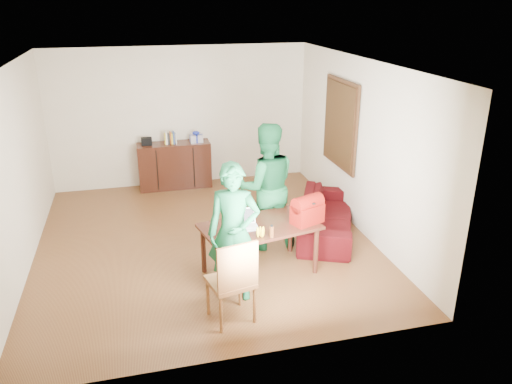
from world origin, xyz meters
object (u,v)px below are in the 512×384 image
object	(u,v)px
laptop	(246,225)
person_far	(266,187)
red_bag	(307,212)
table	(260,231)
chair	(231,296)
bottle	(272,231)
sofa	(327,215)
person_near	(234,233)

from	to	relation	value
laptop	person_far	bearing A→B (deg)	59.40
red_bag	table	bearing A→B (deg)	151.16
table	chair	size ratio (longest dim) A/B	1.56
chair	bottle	xyz separation A→B (m)	(0.65, 0.59, 0.48)
table	sofa	world-z (taller)	table
person_near	laptop	xyz separation A→B (m)	(0.25, 0.43, -0.12)
red_bag	laptop	bearing A→B (deg)	155.94
sofa	red_bag	bearing A→B (deg)	169.20
red_bag	bottle	bearing A→B (deg)	-174.62
person_near	person_far	bearing A→B (deg)	75.46
bottle	sofa	size ratio (longest dim) A/B	0.08
laptop	person_near	bearing A→B (deg)	-119.62
chair	laptop	distance (m)	1.09
chair	person_far	size ratio (longest dim) A/B	0.56
bottle	sofa	world-z (taller)	bottle
person_near	bottle	xyz separation A→B (m)	(0.51, 0.10, -0.08)
chair	red_bag	distance (m)	1.61
laptop	bottle	distance (m)	0.42
sofa	person_far	bearing A→B (deg)	124.05
chair	sofa	xyz separation A→B (m)	(1.95, 1.92, -0.02)
laptop	red_bag	world-z (taller)	red_bag
table	bottle	distance (m)	0.42
table	bottle	bearing A→B (deg)	-93.18
person_near	sofa	size ratio (longest dim) A/B	0.88
sofa	person_near	bearing A→B (deg)	152.47
chair	laptop	bearing A→B (deg)	54.39
person_far	red_bag	size ratio (longest dim) A/B	4.56
person_far	bottle	distance (m)	1.18
chair	sofa	distance (m)	2.74
laptop	bottle	xyz separation A→B (m)	(0.26, -0.33, 0.04)
table	person_near	distance (m)	0.70
table	chair	bearing A→B (deg)	-133.41
bottle	red_bag	size ratio (longest dim) A/B	0.40
table	person_far	distance (m)	0.89
table	sofa	bearing A→B (deg)	23.29
person_near	sofa	distance (m)	2.38
person_near	red_bag	xyz separation A→B (m)	(1.08, 0.40, -0.01)
red_bag	chair	bearing A→B (deg)	-165.91
red_bag	person_near	bearing A→B (deg)	178.34
person_far	bottle	size ratio (longest dim) A/B	11.39
table	laptop	world-z (taller)	laptop
laptop	sofa	distance (m)	1.91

